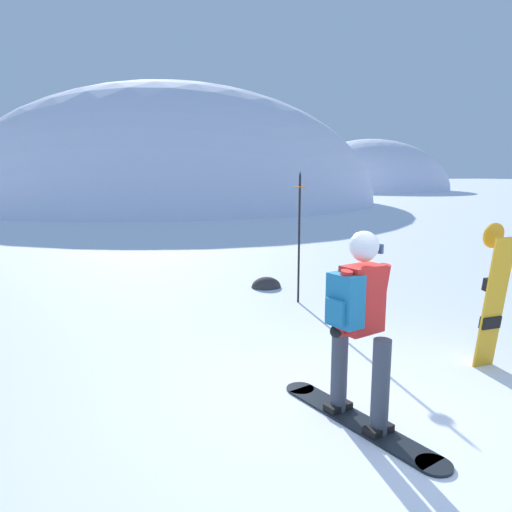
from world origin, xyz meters
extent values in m
plane|color=white|center=(0.00, 0.00, 0.00)|extent=(300.00, 300.00, 0.00)
ellipsoid|color=white|center=(3.86, 31.23, 0.00)|extent=(28.91, 26.02, 16.60)
ellipsoid|color=white|center=(31.85, 49.09, 0.00)|extent=(20.20, 18.18, 12.81)
cube|color=black|center=(-0.22, 0.12, 0.01)|extent=(0.67, 1.58, 0.02)
cylinder|color=black|center=(-0.42, 0.87, 0.01)|extent=(0.28, 0.28, 0.02)
cylinder|color=black|center=(-0.01, -0.63, 0.01)|extent=(0.28, 0.28, 0.02)
cube|color=black|center=(-0.28, 0.35, 0.05)|extent=(0.28, 0.20, 0.06)
cube|color=black|center=(-0.15, -0.11, 0.05)|extent=(0.28, 0.20, 0.06)
cylinder|color=#3D424C|center=(-0.28, 0.35, 0.43)|extent=(0.15, 0.15, 0.82)
cylinder|color=#3D424C|center=(-0.15, -0.11, 0.43)|extent=(0.15, 0.15, 0.82)
cube|color=red|center=(-0.22, 0.12, 1.13)|extent=(0.40, 0.31, 0.58)
cylinder|color=red|center=(-0.44, 0.06, 1.13)|extent=(0.14, 0.20, 0.57)
cylinder|color=red|center=(0.01, 0.18, 1.13)|extent=(0.14, 0.20, 0.57)
sphere|color=black|center=(-0.47, 0.10, 0.88)|extent=(0.11, 0.11, 0.11)
sphere|color=black|center=(0.02, 0.22, 0.88)|extent=(0.11, 0.11, 0.11)
cube|color=teal|center=(-0.41, 0.07, 1.15)|extent=(0.25, 0.32, 0.44)
cube|color=teal|center=(-0.51, 0.04, 1.07)|extent=(0.11, 0.21, 0.20)
sphere|color=beige|center=(-0.22, 0.12, 1.56)|extent=(0.21, 0.21, 0.21)
sphere|color=silver|center=(-0.22, 0.12, 1.59)|extent=(0.25, 0.25, 0.25)
cube|color=navy|center=(-0.09, 0.15, 1.56)|extent=(0.07, 0.17, 0.08)
cube|color=orange|center=(1.83, 0.65, 0.76)|extent=(0.28, 0.20, 1.51)
cylinder|color=orange|center=(1.83, 0.73, 1.51)|extent=(0.28, 0.06, 0.28)
cube|color=black|center=(1.83, 0.68, 0.98)|extent=(0.25, 0.09, 0.15)
cube|color=black|center=(1.83, 0.68, 0.54)|extent=(0.25, 0.09, 0.15)
cylinder|color=black|center=(0.97, 3.92, 1.07)|extent=(0.04, 0.04, 2.14)
cylinder|color=orange|center=(0.97, 3.92, 1.96)|extent=(0.20, 0.20, 0.02)
cone|color=black|center=(0.97, 3.92, 2.18)|extent=(0.04, 0.04, 0.08)
ellipsoid|color=#383333|center=(0.84, 5.10, 0.00)|extent=(0.58, 0.49, 0.41)
camera|label=1|loc=(-2.38, -3.22, 2.18)|focal=33.18mm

